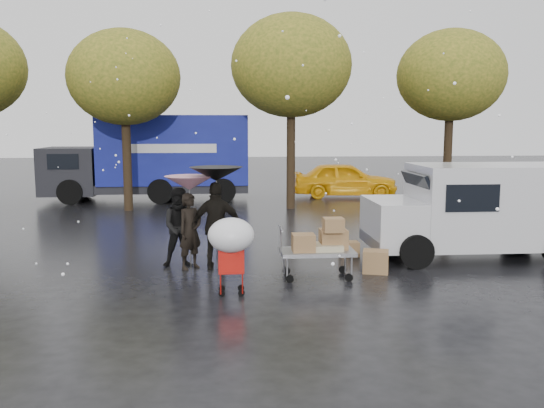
{
  "coord_description": "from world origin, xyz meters",
  "views": [
    {
      "loc": [
        0.07,
        -11.29,
        3.13
      ],
      "look_at": [
        1.06,
        1.0,
        1.42
      ],
      "focal_mm": 38.0,
      "sensor_mm": 36.0,
      "label": 1
    }
  ],
  "objects": [
    {
      "name": "person_black",
      "position": [
        -0.13,
        1.02,
        0.95
      ],
      "size": [
        1.14,
        0.52,
        1.91
      ],
      "primitive_type": "imported",
      "rotation": [
        0.0,
        0.0,
        3.09
      ],
      "color": "black",
      "rests_on": "ground"
    },
    {
      "name": "person_pink",
      "position": [
        -0.71,
        1.1,
        0.83
      ],
      "size": [
        0.72,
        0.7,
        1.67
      ],
      "primitive_type": "imported",
      "rotation": [
        0.0,
        0.0,
        0.75
      ],
      "color": "black",
      "rests_on": "ground"
    },
    {
      "name": "box_ground_far",
      "position": [
        3.0,
        2.02,
        0.17
      ],
      "size": [
        0.45,
        0.35,
        0.35
      ],
      "primitive_type": "cube",
      "rotation": [
        0.0,
        0.0,
        0.01
      ],
      "color": "#8B5E3D",
      "rests_on": "ground"
    },
    {
      "name": "blue_truck",
      "position": [
        -2.86,
        12.84,
        1.76
      ],
      "size": [
        8.3,
        2.6,
        3.5
      ],
      "color": "navy",
      "rests_on": "ground"
    },
    {
      "name": "yellow_taxi",
      "position": [
        5.24,
        13.22,
        0.76
      ],
      "size": [
        4.63,
        2.26,
        1.52
      ],
      "primitive_type": "imported",
      "rotation": [
        0.0,
        0.0,
        1.47
      ],
      "color": "#FCB30D",
      "rests_on": "ground"
    },
    {
      "name": "person_middle",
      "position": [
        -0.92,
        1.32,
        0.88
      ],
      "size": [
        0.93,
        0.77,
        1.76
      ],
      "primitive_type": "imported",
      "rotation": [
        0.0,
        0.0,
        0.13
      ],
      "color": "black",
      "rests_on": "ground"
    },
    {
      "name": "vendor_cart",
      "position": [
        2.0,
        0.1,
        0.73
      ],
      "size": [
        1.52,
        0.8,
        1.27
      ],
      "color": "slate",
      "rests_on": "ground"
    },
    {
      "name": "umbrella_black",
      "position": [
        -0.13,
        1.02,
        2.08
      ],
      "size": [
        1.15,
        1.15,
        2.23
      ],
      "color": "#4C4C4C",
      "rests_on": "ground"
    },
    {
      "name": "ground",
      "position": [
        0.0,
        0.0,
        0.0
      ],
      "size": [
        90.0,
        90.0,
        0.0
      ],
      "primitive_type": "plane",
      "color": "black",
      "rests_on": "ground"
    },
    {
      "name": "tree_row",
      "position": [
        -0.47,
        10.0,
        5.02
      ],
      "size": [
        21.6,
        4.4,
        7.12
      ],
      "color": "black",
      "rests_on": "ground"
    },
    {
      "name": "umbrella_pink",
      "position": [
        -0.71,
        1.1,
        1.88
      ],
      "size": [
        1.07,
        1.07,
        2.03
      ],
      "color": "#4C4C4C",
      "rests_on": "ground"
    },
    {
      "name": "white_van",
      "position": [
        6.01,
        1.66,
        1.16
      ],
      "size": [
        4.91,
        2.18,
        2.2
      ],
      "color": "silver",
      "rests_on": "ground"
    },
    {
      "name": "box_ground_near",
      "position": [
        3.23,
        0.44,
        0.24
      ],
      "size": [
        0.63,
        0.56,
        0.48
      ],
      "primitive_type": "cube",
      "rotation": [
        0.0,
        0.0,
        -0.28
      ],
      "color": "#8B5E3D",
      "rests_on": "ground"
    },
    {
      "name": "shopping_cart",
      "position": [
        0.16,
        -1.03,
        1.06
      ],
      "size": [
        0.84,
        0.84,
        1.46
      ],
      "color": "#9F0E09",
      "rests_on": "ground"
    }
  ]
}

